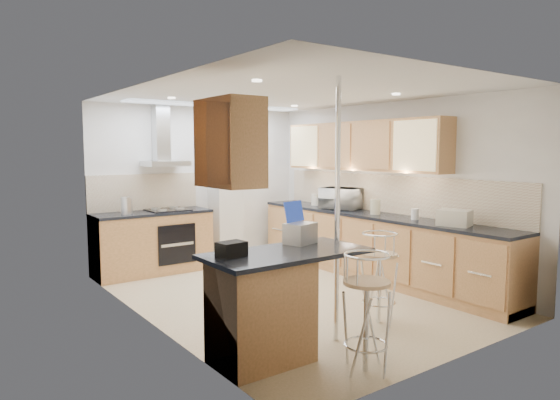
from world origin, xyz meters
TOP-DOWN VIEW (x-y plane):
  - ground at (0.00, 0.00)m, footprint 4.80×4.80m
  - room_shell at (0.32, 0.38)m, footprint 3.64×4.84m
  - right_counter at (1.50, 0.00)m, footprint 0.63×4.40m
  - back_counter at (-0.95, 2.10)m, footprint 1.70×0.63m
  - peninsula at (-1.12, -1.45)m, footprint 1.47×0.72m
  - microwave at (1.52, 0.69)m, footprint 0.57×0.68m
  - laptop at (-0.80, -1.23)m, footprint 0.33×0.29m
  - bag at (-1.63, -1.36)m, footprint 0.24×0.19m
  - bar_stool_near at (-0.79, -2.10)m, footprint 0.50×0.50m
  - bar_stool_end at (0.17, -1.35)m, footprint 0.54×0.54m
  - jar_a at (1.52, 1.32)m, footprint 0.13×0.13m
  - jar_b at (1.53, 1.29)m, footprint 0.13×0.13m
  - jar_c at (1.48, -0.05)m, footprint 0.16×0.16m
  - jar_d at (1.50, -0.73)m, footprint 0.13×0.13m
  - bread_bin at (1.46, -1.35)m, footprint 0.38×0.43m
  - kettle at (-1.34, 2.04)m, footprint 0.16×0.16m

SIDE VIEW (x-z plane):
  - ground at x=0.00m, z-range 0.00..0.00m
  - back_counter at x=-0.95m, z-range 0.00..0.92m
  - right_counter at x=1.50m, z-range 0.00..0.92m
  - peninsula at x=-1.12m, z-range 0.01..0.95m
  - bar_stool_end at x=0.17m, z-range 0.00..0.97m
  - bar_stool_near at x=-0.79m, z-range 0.00..1.00m
  - jar_d at x=1.50m, z-range 0.92..1.06m
  - jar_b at x=1.53m, z-range 0.92..1.06m
  - bag at x=-1.63m, z-range 0.94..1.06m
  - jar_a at x=1.52m, z-range 0.92..1.11m
  - bread_bin at x=1.46m, z-range 0.92..1.11m
  - jar_c at x=1.48m, z-range 0.92..1.13m
  - laptop at x=-0.80m, z-range 0.94..1.14m
  - kettle at x=-1.34m, z-range 0.92..1.16m
  - microwave at x=1.52m, z-range 0.92..1.24m
  - room_shell at x=0.32m, z-range 0.29..2.80m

